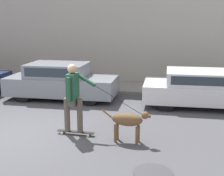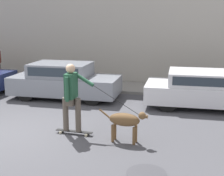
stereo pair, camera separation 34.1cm
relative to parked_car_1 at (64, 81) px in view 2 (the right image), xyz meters
The scene contains 9 objects.
ground_plane 3.68m from the parked_car_1, 87.67° to the right, with size 36.00×36.00×0.00m, color #47474C.
back_wall 3.89m from the parked_car_1, 87.36° to the left, with size 32.00×0.30×5.70m.
sidewalk_curb 2.14m from the parked_car_1, 85.91° to the left, with size 30.00×1.91×0.10m.
parked_car_1 is the anchor object (origin of this frame).
parked_car_2 4.95m from the parked_car_1, ahead, with size 4.01×1.92×1.19m.
dog 4.64m from the parked_car_1, 49.89° to the right, with size 1.19×0.38×0.78m.
skateboarder 3.75m from the parked_car_1, 64.58° to the right, with size 2.24×0.59×1.79m.
manhole_cover 6.22m from the parked_car_1, 53.36° to the right, with size 0.77×0.77×0.01m.
fire_hydrant 2.29m from the parked_car_1, 157.89° to the left, with size 0.18×0.18×0.64m.
Camera 2 is at (4.21, -6.73, 2.88)m, focal length 50.00 mm.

